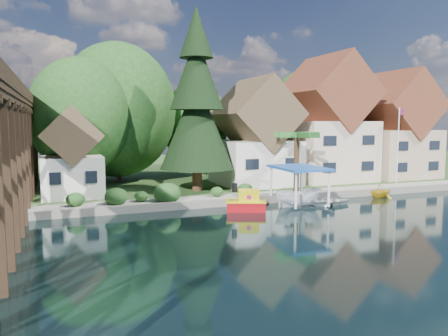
{
  "coord_description": "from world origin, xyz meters",
  "views": [
    {
      "loc": [
        -12.08,
        -25.13,
        6.91
      ],
      "look_at": [
        -0.22,
        6.0,
        3.4
      ],
      "focal_mm": 35.0,
      "sensor_mm": 36.0,
      "label": 1
    }
  ],
  "objects_px": {
    "palm_tree": "(297,137)",
    "boat_yellow": "(381,190)",
    "house_left": "(255,139)",
    "boat_white_a": "(331,200)",
    "conifer": "(197,103)",
    "flagpole": "(399,137)",
    "house_right": "(393,132)",
    "boat_canopy": "(299,189)",
    "shed": "(72,158)",
    "house_center": "(326,127)",
    "tugboat": "(247,202)"
  },
  "relations": [
    {
      "from": "flagpole",
      "to": "boat_white_a",
      "type": "height_order",
      "value": "flagpole"
    },
    {
      "from": "conifer",
      "to": "flagpole",
      "type": "bearing_deg",
      "value": -6.66
    },
    {
      "from": "shed",
      "to": "house_left",
      "type": "bearing_deg",
      "value": 4.77
    },
    {
      "from": "tugboat",
      "to": "flagpole",
      "type": "bearing_deg",
      "value": 15.69
    },
    {
      "from": "house_right",
      "to": "flagpole",
      "type": "xyz_separation_m",
      "value": [
        -3.54,
        -4.79,
        -0.41
      ]
    },
    {
      "from": "house_center",
      "to": "house_right",
      "type": "bearing_deg",
      "value": -3.18
    },
    {
      "from": "conifer",
      "to": "house_left",
      "type": "bearing_deg",
      "value": 18.13
    },
    {
      "from": "boat_white_a",
      "to": "boat_canopy",
      "type": "height_order",
      "value": "boat_canopy"
    },
    {
      "from": "house_right",
      "to": "boat_canopy",
      "type": "xyz_separation_m",
      "value": [
        -18.75,
        -10.25,
        -4.36
      ]
    },
    {
      "from": "tugboat",
      "to": "boat_yellow",
      "type": "bearing_deg",
      "value": 5.43
    },
    {
      "from": "palm_tree",
      "to": "boat_white_a",
      "type": "relative_size",
      "value": 1.66
    },
    {
      "from": "house_left",
      "to": "shed",
      "type": "xyz_separation_m",
      "value": [
        -18.0,
        -1.5,
        -1.31
      ]
    },
    {
      "from": "flagpole",
      "to": "palm_tree",
      "type": "bearing_deg",
      "value": -174.18
    },
    {
      "from": "house_center",
      "to": "boat_yellow",
      "type": "bearing_deg",
      "value": -92.12
    },
    {
      "from": "boat_white_a",
      "to": "boat_yellow",
      "type": "relative_size",
      "value": 1.37
    },
    {
      "from": "shed",
      "to": "boat_canopy",
      "type": "xyz_separation_m",
      "value": [
        17.25,
        -8.75,
        -2.41
      ]
    },
    {
      "from": "house_left",
      "to": "boat_white_a",
      "type": "height_order",
      "value": "house_left"
    },
    {
      "from": "house_left",
      "to": "tugboat",
      "type": "height_order",
      "value": "house_left"
    },
    {
      "from": "house_center",
      "to": "house_right",
      "type": "height_order",
      "value": "house_center"
    },
    {
      "from": "house_left",
      "to": "flagpole",
      "type": "bearing_deg",
      "value": -18.32
    },
    {
      "from": "house_right",
      "to": "boat_canopy",
      "type": "relative_size",
      "value": 2.37
    },
    {
      "from": "house_right",
      "to": "palm_tree",
      "type": "bearing_deg",
      "value": -159.74
    },
    {
      "from": "house_right",
      "to": "tugboat",
      "type": "distance_m",
      "value": 26.18
    },
    {
      "from": "house_center",
      "to": "boat_canopy",
      "type": "distance_m",
      "value": 15.35
    },
    {
      "from": "tugboat",
      "to": "house_right",
      "type": "bearing_deg",
      "value": 23.87
    },
    {
      "from": "house_left",
      "to": "boat_white_a",
      "type": "xyz_separation_m",
      "value": [
        2.29,
        -10.43,
        -4.77
      ]
    },
    {
      "from": "boat_yellow",
      "to": "house_center",
      "type": "bearing_deg",
      "value": -10.05
    },
    {
      "from": "palm_tree",
      "to": "boat_white_a",
      "type": "bearing_deg",
      "value": -78.72
    },
    {
      "from": "conifer",
      "to": "boat_white_a",
      "type": "xyz_separation_m",
      "value": [
        9.27,
        -8.14,
        -8.29
      ]
    },
    {
      "from": "house_left",
      "to": "boat_canopy",
      "type": "xyz_separation_m",
      "value": [
        -0.75,
        -10.25,
        -3.72
      ]
    },
    {
      "from": "conifer",
      "to": "house_right",
      "type": "bearing_deg",
      "value": 5.23
    },
    {
      "from": "tugboat",
      "to": "boat_yellow",
      "type": "height_order",
      "value": "tugboat"
    },
    {
      "from": "house_center",
      "to": "tugboat",
      "type": "xyz_separation_m",
      "value": [
        -14.48,
        -10.89,
        -5.75
      ]
    },
    {
      "from": "palm_tree",
      "to": "boat_yellow",
      "type": "xyz_separation_m",
      "value": [
        7.21,
        -2.93,
        -4.91
      ]
    },
    {
      "from": "boat_canopy",
      "to": "house_right",
      "type": "bearing_deg",
      "value": 28.65
    },
    {
      "from": "house_right",
      "to": "palm_tree",
      "type": "distance_m",
      "value": 17.66
    },
    {
      "from": "flagpole",
      "to": "boat_canopy",
      "type": "height_order",
      "value": "flagpole"
    },
    {
      "from": "boat_canopy",
      "to": "flagpole",
      "type": "bearing_deg",
      "value": 19.74
    },
    {
      "from": "conifer",
      "to": "flagpole",
      "type": "height_order",
      "value": "conifer"
    },
    {
      "from": "shed",
      "to": "palm_tree",
      "type": "distance_m",
      "value": 20.05
    },
    {
      "from": "house_right",
      "to": "boat_yellow",
      "type": "xyz_separation_m",
      "value": [
        -9.35,
        -9.05,
        -5.1
      ]
    },
    {
      "from": "palm_tree",
      "to": "flagpole",
      "type": "distance_m",
      "value": 13.1
    },
    {
      "from": "boat_canopy",
      "to": "house_left",
      "type": "bearing_deg",
      "value": 85.79
    },
    {
      "from": "flagpole",
      "to": "boat_yellow",
      "type": "bearing_deg",
      "value": -143.78
    },
    {
      "from": "palm_tree",
      "to": "flagpole",
      "type": "height_order",
      "value": "flagpole"
    },
    {
      "from": "house_left",
      "to": "flagpole",
      "type": "height_order",
      "value": "house_left"
    },
    {
      "from": "house_right",
      "to": "boat_white_a",
      "type": "relative_size",
      "value": 3.53
    },
    {
      "from": "palm_tree",
      "to": "boat_yellow",
      "type": "height_order",
      "value": "palm_tree"
    },
    {
      "from": "boat_white_a",
      "to": "house_left",
      "type": "bearing_deg",
      "value": 19.19
    },
    {
      "from": "house_right",
      "to": "palm_tree",
      "type": "relative_size",
      "value": 2.13
    }
  ]
}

